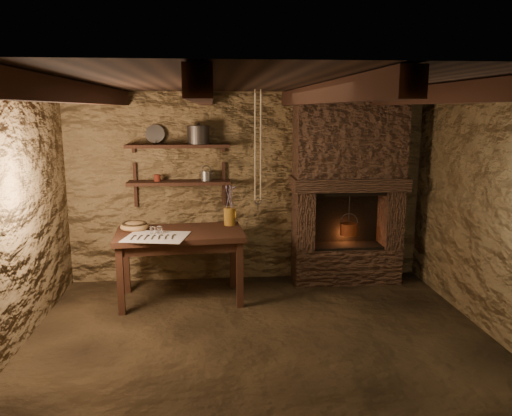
{
  "coord_description": "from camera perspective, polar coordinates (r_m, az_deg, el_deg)",
  "views": [
    {
      "loc": [
        -0.44,
        -4.29,
        2.18
      ],
      "look_at": [
        0.02,
        0.9,
        1.15
      ],
      "focal_mm": 35.0,
      "sensor_mm": 36.0,
      "label": 1
    }
  ],
  "objects": [
    {
      "name": "wooden_bowl",
      "position": [
        5.92,
        -13.71,
        -2.07
      ],
      "size": [
        0.42,
        0.42,
        0.12
      ],
      "primitive_type": "ellipsoid",
      "rotation": [
        0.0,
        0.0,
        -0.35
      ],
      "color": "olive",
      "rests_on": "work_table"
    },
    {
      "name": "rusty_tin",
      "position": [
        6.22,
        -11.21,
        3.39
      ],
      "size": [
        0.09,
        0.09,
        0.08
      ],
      "primitive_type": "cylinder",
      "rotation": [
        0.0,
        0.0,
        -0.13
      ],
      "color": "#4F180F",
      "rests_on": "shelf_lower"
    },
    {
      "name": "beam_far_left",
      "position": [
        4.42,
        -19.37,
        12.25
      ],
      "size": [
        0.14,
        3.95,
        0.16
      ],
      "primitive_type": "cube",
      "color": "black",
      "rests_on": "ceiling"
    },
    {
      "name": "linen_cloth",
      "position": [
        5.54,
        -11.31,
        -3.24
      ],
      "size": [
        0.74,
        0.64,
        0.01
      ],
      "primitive_type": "cube",
      "rotation": [
        0.0,
        0.0,
        -0.19
      ],
      "color": "white",
      "rests_on": "work_table"
    },
    {
      "name": "right_wall",
      "position": [
        5.15,
        26.56,
        -0.98
      ],
      "size": [
        0.04,
        4.0,
        2.4
      ],
      "primitive_type": "cube",
      "color": "brown",
      "rests_on": "floor"
    },
    {
      "name": "ceiling",
      "position": [
        4.31,
        0.86,
        14.1
      ],
      "size": [
        4.5,
        4.0,
        0.04
      ],
      "primitive_type": "cube",
      "color": "black",
      "rests_on": "back_wall"
    },
    {
      "name": "small_kettle",
      "position": [
        6.18,
        -5.71,
        3.68
      ],
      "size": [
        0.19,
        0.16,
        0.18
      ],
      "primitive_type": null,
      "rotation": [
        0.0,
        0.0,
        0.17
      ],
      "color": "gray",
      "rests_on": "shelf_lower"
    },
    {
      "name": "beam_mid_right",
      "position": [
        4.39,
        7.53,
        12.78
      ],
      "size": [
        0.14,
        3.95,
        0.16
      ],
      "primitive_type": "cube",
      "color": "black",
      "rests_on": "ceiling"
    },
    {
      "name": "hearth",
      "position": [
        6.36,
        10.46,
        2.37
      ],
      "size": [
        1.43,
        0.51,
        2.3
      ],
      "color": "#34221A",
      "rests_on": "floor"
    },
    {
      "name": "stoneware_jug",
      "position": [
        5.97,
        -3.02,
        -0.0
      ],
      "size": [
        0.15,
        0.15,
        0.48
      ],
      "rotation": [
        0.0,
        0.0,
        -0.07
      ],
      "color": "#8F611B",
      "rests_on": "work_table"
    },
    {
      "name": "shelf_lower",
      "position": [
        6.2,
        -8.77,
        2.89
      ],
      "size": [
        1.25,
        0.3,
        0.04
      ],
      "primitive_type": "cube",
      "color": "black",
      "rests_on": "back_wall"
    },
    {
      "name": "drinking_glasses",
      "position": [
        5.64,
        -10.98,
        -2.47
      ],
      "size": [
        0.21,
        0.06,
        0.08
      ],
      "primitive_type": null,
      "color": "white",
      "rests_on": "linen_cloth"
    },
    {
      "name": "floor",
      "position": [
        4.83,
        0.77,
        -15.66
      ],
      "size": [
        4.5,
        4.5,
        0.0
      ],
      "primitive_type": "plane",
      "color": "black",
      "rests_on": "ground"
    },
    {
      "name": "beam_mid_left",
      "position": [
        4.29,
        -5.98,
        12.86
      ],
      "size": [
        0.14,
        3.95,
        0.16
      ],
      "primitive_type": "cube",
      "color": "black",
      "rests_on": "ceiling"
    },
    {
      "name": "tin_pan",
      "position": [
        6.27,
        -11.45,
        8.28
      ],
      "size": [
        0.24,
        0.11,
        0.23
      ],
      "primitive_type": "cylinder",
      "rotation": [
        1.26,
        0.0,
        -0.04
      ],
      "color": "gray",
      "rests_on": "shelf_upper"
    },
    {
      "name": "iron_stockpot",
      "position": [
        6.14,
        -6.6,
        8.22
      ],
      "size": [
        0.33,
        0.33,
        0.2
      ],
      "primitive_type": "cylinder",
      "rotation": [
        0.0,
        0.0,
        -0.28
      ],
      "color": "#2B2826",
      "rests_on": "shelf_upper"
    },
    {
      "name": "pewter_cutlery_row",
      "position": [
        5.51,
        -11.34,
        -3.19
      ],
      "size": [
        0.57,
        0.31,
        0.01
      ],
      "primitive_type": null,
      "rotation": [
        0.0,
        0.0,
        -0.19
      ],
      "color": "gray",
      "rests_on": "linen_cloth"
    },
    {
      "name": "work_table",
      "position": [
        5.85,
        -8.61,
        -6.25
      ],
      "size": [
        1.49,
        0.92,
        0.82
      ],
      "rotation": [
        0.0,
        0.0,
        0.07
      ],
      "color": "black",
      "rests_on": "floor"
    },
    {
      "name": "front_wall",
      "position": [
        2.53,
        5.51,
        -11.72
      ],
      "size": [
        4.5,
        0.04,
        2.4
      ],
      "primitive_type": "cube",
      "color": "brown",
      "rests_on": "floor"
    },
    {
      "name": "red_pot",
      "position": [
        6.41,
        10.52,
        -2.3
      ],
      "size": [
        0.26,
        0.26,
        0.54
      ],
      "rotation": [
        0.0,
        0.0,
        -0.26
      ],
      "color": "maroon",
      "rests_on": "hearth"
    },
    {
      "name": "shelf_upper",
      "position": [
        6.15,
        -8.9,
        7.04
      ],
      "size": [
        1.25,
        0.3,
        0.04
      ],
      "primitive_type": "cube",
      "color": "black",
      "rests_on": "back_wall"
    },
    {
      "name": "back_wall",
      "position": [
        6.38,
        -1.01,
        2.34
      ],
      "size": [
        4.5,
        0.04,
        2.4
      ],
      "primitive_type": "cube",
      "color": "brown",
      "rests_on": "floor"
    },
    {
      "name": "beam_far_right",
      "position": [
        4.71,
        19.78,
        12.12
      ],
      "size": [
        0.14,
        3.95,
        0.16
      ],
      "primitive_type": "cube",
      "color": "black",
      "rests_on": "ceiling"
    },
    {
      "name": "hanging_ropes",
      "position": [
        5.37,
        0.22,
        7.12
      ],
      "size": [
        0.08,
        0.08,
        1.2
      ],
      "primitive_type": null,
      "color": "tan",
      "rests_on": "ceiling"
    }
  ]
}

